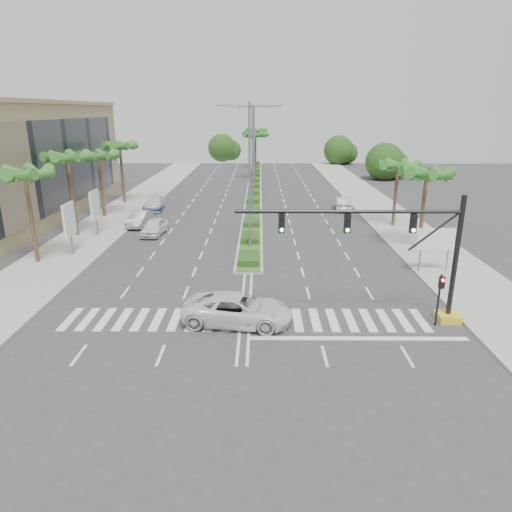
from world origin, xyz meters
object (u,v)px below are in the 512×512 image
at_px(car_parked_d, 154,203).
at_px(car_crossing, 238,309).
at_px(car_parked_a, 154,227).
at_px(car_right, 343,203).
at_px(car_parked_b, 140,219).
at_px(car_parked_c, 153,205).

height_order(car_parked_d, car_crossing, car_crossing).
xyz_separation_m(car_parked_a, car_parked_d, (-2.55, 11.52, 0.02)).
xyz_separation_m(car_parked_d, car_right, (22.55, 0.02, 0.03)).
bearing_deg(car_parked_b, car_parked_c, 95.36).
relative_size(car_parked_d, car_crossing, 0.88).
xyz_separation_m(car_parked_c, car_crossing, (11.41, -30.09, 0.21)).
height_order(car_parked_d, car_right, car_right).
bearing_deg(car_parked_a, car_parked_c, 108.28).
height_order(car_parked_c, car_right, car_right).
relative_size(car_parked_c, car_parked_d, 0.86).
relative_size(car_parked_b, car_parked_d, 0.87).
bearing_deg(car_parked_d, car_parked_b, -91.73).
distance_m(car_parked_d, car_crossing, 32.57).
bearing_deg(car_parked_c, car_right, -5.47).
xyz_separation_m(car_parked_d, car_crossing, (11.41, -30.51, 0.07)).
bearing_deg(car_crossing, car_parked_b, 34.09).
xyz_separation_m(car_parked_a, car_parked_c, (-2.55, 11.10, -0.12)).
height_order(car_parked_a, car_parked_b, car_parked_b).
height_order(car_parked_a, car_crossing, car_crossing).
distance_m(car_parked_b, car_crossing, 25.01).
bearing_deg(car_parked_c, car_parked_b, -94.41).
distance_m(car_parked_a, car_parked_b, 4.09).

